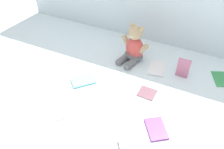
{
  "coord_description": "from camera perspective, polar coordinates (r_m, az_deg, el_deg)",
  "views": [
    {
      "loc": [
        0.4,
        -0.96,
        0.96
      ],
      "look_at": [
        0.01,
        -0.1,
        0.1
      ],
      "focal_mm": 39.21,
      "sensor_mm": 36.0,
      "label": 1
    }
  ],
  "objects": [
    {
      "name": "ground_plane",
      "position": [
        1.41,
        1.49,
        -0.48
      ],
      "size": [
        3.2,
        3.2,
        0.0
      ],
      "primitive_type": "plane",
      "color": "silver"
    },
    {
      "name": "book_case_1",
      "position": [
        1.48,
        10.33,
        1.39
      ],
      "size": [
        0.11,
        0.14,
        0.01
      ],
      "primitive_type": "cube",
      "rotation": [
        0.0,
        0.0,
        0.15
      ],
      "color": "silver",
      "rests_on": "ground_plane"
    },
    {
      "name": "book_case_3",
      "position": [
        1.39,
        -6.75,
        -1.46
      ],
      "size": [
        0.15,
        0.15,
        0.01
      ],
      "primitive_type": "cube",
      "rotation": [
        0.0,
        0.0,
        2.37
      ],
      "color": "#72C1D1",
      "rests_on": "ground_plane"
    },
    {
      "name": "book_case_2",
      "position": [
        1.52,
        23.94,
        -0.89
      ],
      "size": [
        0.12,
        0.15,
        0.01
      ],
      "primitive_type": "cube",
      "rotation": [
        0.0,
        0.0,
        3.53
      ],
      "color": "#348A4A",
      "rests_on": "ground_plane"
    },
    {
      "name": "teddy_bear",
      "position": [
        1.49,
        5.16,
        6.36
      ],
      "size": [
        0.2,
        0.19,
        0.24
      ],
      "rotation": [
        0.0,
        0.0,
        -0.27
      ],
      "color": "#D84C47",
      "rests_on": "ground_plane"
    },
    {
      "name": "book_case_0",
      "position": [
        1.11,
        4.17,
        -16.36
      ],
      "size": [
        0.12,
        0.12,
        0.02
      ],
      "primitive_type": "cube",
      "rotation": [
        0.0,
        0.0,
        2.17
      ],
      "color": "#A19090",
      "rests_on": "ground_plane"
    },
    {
      "name": "book_case_5",
      "position": [
        1.33,
        8.19,
        -4.2
      ],
      "size": [
        0.09,
        0.09,
        0.01
      ],
      "primitive_type": "cube",
      "rotation": [
        0.0,
        0.0,
        1.53
      ],
      "color": "brown",
      "rests_on": "ground_plane"
    },
    {
      "name": "book_case_7",
      "position": [
        1.26,
        -12.18,
        -8.16
      ],
      "size": [
        0.13,
        0.12,
        0.01
      ],
      "primitive_type": "cube",
      "rotation": [
        0.0,
        0.0,
        4.11
      ],
      "color": "gray",
      "rests_on": "ground_plane"
    },
    {
      "name": "book_case_6",
      "position": [
        1.18,
        10.29,
        -12.35
      ],
      "size": [
        0.14,
        0.15,
        0.01
      ],
      "primitive_type": "cube",
      "rotation": [
        0.0,
        0.0,
        3.74
      ],
      "color": "#81348B",
      "rests_on": "ground_plane"
    },
    {
      "name": "book_case_4",
      "position": [
        1.44,
        16.26,
        1.47
      ],
      "size": [
        0.07,
        0.03,
        0.11
      ],
      "primitive_type": "cube",
      "rotation": [
        -0.11,
        0.0,
        -0.0
      ],
      "color": "#BF6683",
      "rests_on": "ground_plane"
    }
  ]
}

